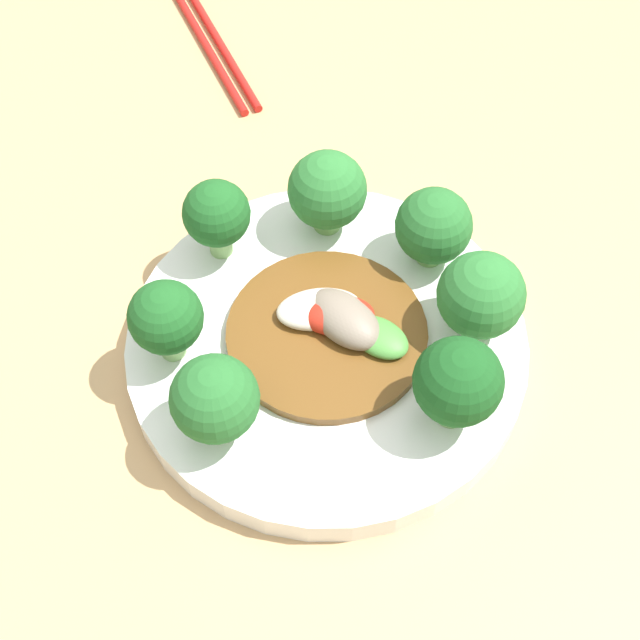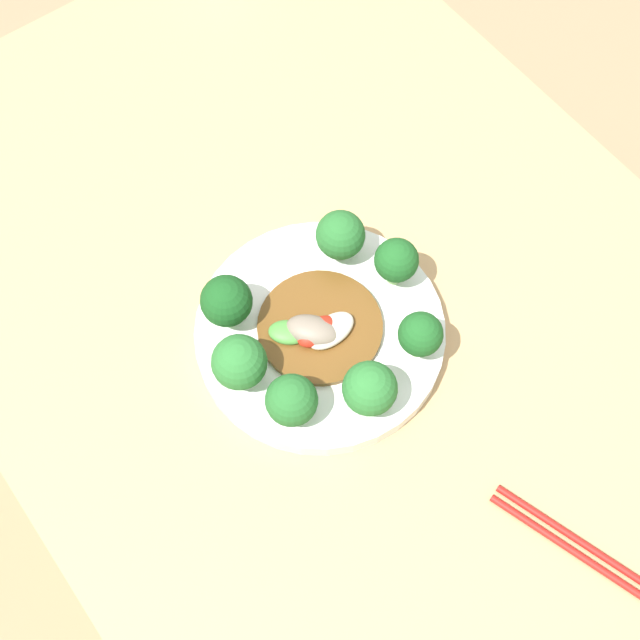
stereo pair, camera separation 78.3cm
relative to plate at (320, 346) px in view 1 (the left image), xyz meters
name	(u,v)px [view 1 (the left image)]	position (x,y,z in m)	size (l,w,h in m)	color
table	(284,579)	(-0.03, 0.04, -0.37)	(1.11, 0.76, 0.73)	tan
plate	(320,346)	(0.00, 0.00, 0.00)	(0.26, 0.26, 0.02)	white
broccoli_southwest	(450,383)	(-0.07, -0.07, 0.05)	(0.05, 0.05, 0.07)	#7AAD5B
broccoli_north	(159,319)	(0.00, 0.10, 0.05)	(0.05, 0.05, 0.06)	#89B76B
broccoli_northwest	(207,400)	(-0.06, 0.07, 0.05)	(0.05, 0.05, 0.06)	#89B76B
broccoli_southeast	(427,227)	(0.06, -0.08, 0.04)	(0.05, 0.05, 0.06)	#7AAD5B
broccoli_east	(321,191)	(0.09, -0.01, 0.05)	(0.05, 0.05, 0.06)	#7AAD5B
broccoli_south	(474,297)	(0.00, -0.10, 0.05)	(0.06, 0.06, 0.07)	#89B76B
broccoli_northeast	(210,215)	(0.08, 0.07, 0.05)	(0.05, 0.05, 0.06)	#89B76B
stirfry_center	(326,327)	(0.00, 0.00, 0.02)	(0.13, 0.13, 0.03)	brown
chopsticks	(198,28)	(0.35, 0.07, -0.01)	(0.23, 0.09, 0.01)	red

